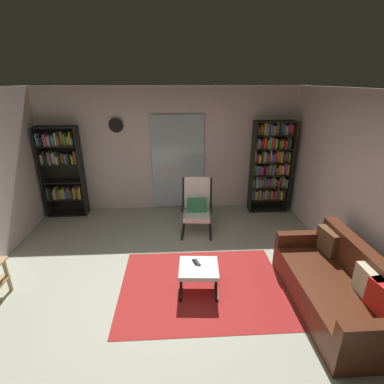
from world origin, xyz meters
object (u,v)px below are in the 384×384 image
(bookshelf_near_sofa, at_px, (270,165))
(leather_sofa, at_px, (338,288))
(ottoman, at_px, (199,271))
(wall_clock, at_px, (116,125))
(bookshelf_near_tv, at_px, (62,168))
(cell_phone, at_px, (196,262))
(lounge_armchair, at_px, (197,204))
(tv_remote, at_px, (197,262))

(bookshelf_near_sofa, relative_size, leather_sofa, 1.06)
(ottoman, bearing_deg, bookshelf_near_sofa, 55.88)
(leather_sofa, height_order, wall_clock, wall_clock)
(bookshelf_near_tv, xyz_separation_m, cell_phone, (2.57, -2.47, -0.63))
(ottoman, distance_m, wall_clock, 3.46)
(bookshelf_near_tv, relative_size, leather_sofa, 1.02)
(bookshelf_near_sofa, xyz_separation_m, ottoman, (-1.71, -2.52, -0.71))
(leather_sofa, height_order, lounge_armchair, lounge_armchair)
(leather_sofa, height_order, cell_phone, leather_sofa)
(ottoman, bearing_deg, wall_clock, 118.08)
(bookshelf_near_tv, height_order, wall_clock, wall_clock)
(leather_sofa, distance_m, wall_clock, 4.73)
(bookshelf_near_tv, distance_m, cell_phone, 3.62)
(bookshelf_near_sofa, xyz_separation_m, leather_sofa, (-0.00, -2.94, -0.73))
(wall_clock, bearing_deg, cell_phone, -61.61)
(bookshelf_near_sofa, relative_size, cell_phone, 13.88)
(cell_phone, relative_size, wall_clock, 0.48)
(lounge_armchair, relative_size, cell_phone, 7.30)
(lounge_armchair, bearing_deg, cell_phone, -94.69)
(bookshelf_near_tv, relative_size, tv_remote, 12.99)
(ottoman, bearing_deg, cell_phone, 108.29)
(bookshelf_near_tv, relative_size, wall_clock, 6.45)
(bookshelf_near_tv, xyz_separation_m, wall_clock, (1.14, 0.17, 0.83))
(bookshelf_near_sofa, height_order, wall_clock, wall_clock)
(leather_sofa, relative_size, ottoman, 3.33)
(bookshelf_near_sofa, height_order, lounge_armchair, bookshelf_near_sofa)
(bookshelf_near_tv, xyz_separation_m, lounge_armchair, (2.70, -0.87, -0.49))
(ottoman, distance_m, tv_remote, 0.11)
(leather_sofa, bearing_deg, bookshelf_near_sofa, 89.92)
(ottoman, xyz_separation_m, tv_remote, (-0.02, 0.08, 0.08))
(bookshelf_near_sofa, distance_m, wall_clock, 3.28)
(bookshelf_near_sofa, height_order, cell_phone, bookshelf_near_sofa)
(tv_remote, xyz_separation_m, cell_phone, (-0.01, 0.02, -0.00))
(bookshelf_near_tv, distance_m, tv_remote, 3.64)
(bookshelf_near_sofa, distance_m, leather_sofa, 3.03)
(bookshelf_near_sofa, xyz_separation_m, cell_phone, (-1.74, -2.43, -0.64))
(leather_sofa, relative_size, tv_remote, 12.77)
(bookshelf_near_sofa, bearing_deg, lounge_armchair, -152.70)
(leather_sofa, relative_size, wall_clock, 6.34)
(bookshelf_near_sofa, bearing_deg, leather_sofa, -90.08)
(lounge_armchair, height_order, cell_phone, lounge_armchair)
(tv_remote, bearing_deg, cell_phone, 109.48)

